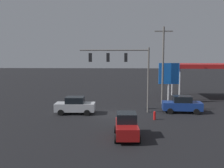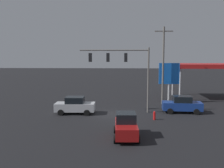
# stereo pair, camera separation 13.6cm
# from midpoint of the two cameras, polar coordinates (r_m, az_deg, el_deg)

# --- Properties ---
(ground_plane) EXTENTS (200.00, 200.00, 0.00)m
(ground_plane) POSITION_cam_midpoint_polar(r_m,az_deg,el_deg) (28.12, -0.29, -6.89)
(ground_plane) COLOR black
(traffic_signal_assembly) EXTENTS (7.87, 0.43, 7.42)m
(traffic_signal_assembly) POSITION_cam_midpoint_polar(r_m,az_deg,el_deg) (28.39, 2.45, 4.54)
(traffic_signal_assembly) COLOR slate
(traffic_signal_assembly) RESTS_ON ground
(utility_pole) EXTENTS (2.40, 0.26, 10.29)m
(utility_pole) POSITION_cam_midpoint_polar(r_m,az_deg,el_deg) (33.97, 11.46, 4.56)
(utility_pole) COLOR slate
(utility_pole) RESTS_ON ground
(gas_station_canopy) EXTENTS (10.00, 6.44, 5.27)m
(gas_station_canopy) POSITION_cam_midpoint_polar(r_m,az_deg,el_deg) (40.53, 20.48, 3.83)
(gas_station_canopy) COLOR red
(gas_station_canopy) RESTS_ON ground
(price_sign) EXTENTS (2.77, 0.27, 5.51)m
(price_sign) POSITION_cam_midpoint_polar(r_m,az_deg,el_deg) (34.78, 12.77, 2.05)
(price_sign) COLOR silver
(price_sign) RESTS_ON ground
(sedan_far) EXTENTS (4.43, 2.11, 1.93)m
(sedan_far) POSITION_cam_midpoint_polar(r_m,az_deg,el_deg) (28.39, -8.57, -4.87)
(sedan_far) COLOR silver
(sedan_far) RESTS_ON ground
(hatchback_crossing) EXTENTS (2.05, 3.85, 1.97)m
(hatchback_crossing) POSITION_cam_midpoint_polar(r_m,az_deg,el_deg) (20.16, 3.15, -9.56)
(hatchback_crossing) COLOR maroon
(hatchback_crossing) RESTS_ON ground
(sedan_waiting) EXTENTS (4.51, 2.28, 1.93)m
(sedan_waiting) POSITION_cam_midpoint_polar(r_m,az_deg,el_deg) (29.75, 15.56, -4.51)
(sedan_waiting) COLOR navy
(sedan_waiting) RESTS_ON ground
(fire_hydrant) EXTENTS (0.24, 0.24, 0.88)m
(fire_hydrant) POSITION_cam_midpoint_polar(r_m,az_deg,el_deg) (25.99, 9.55, -7.11)
(fire_hydrant) COLOR red
(fire_hydrant) RESTS_ON ground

